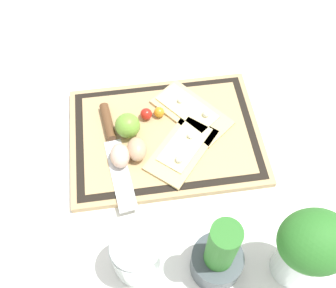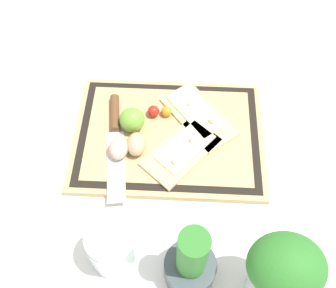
{
  "view_description": "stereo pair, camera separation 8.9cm",
  "coord_description": "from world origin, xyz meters",
  "px_view_note": "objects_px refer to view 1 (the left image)",
  "views": [
    {
      "loc": [
        0.07,
        0.51,
        0.79
      ],
      "look_at": [
        0.0,
        0.04,
        0.04
      ],
      "focal_mm": 42.0,
      "sensor_mm": 36.0,
      "label": 1
    },
    {
      "loc": [
        -0.02,
        0.51,
        0.79
      ],
      "look_at": [
        0.0,
        0.04,
        0.04
      ],
      "focal_mm": 42.0,
      "sensor_mm": 36.0,
      "label": 2
    }
  ],
  "objects_px": {
    "herb_glass": "(309,248)",
    "pizza_slice_near": "(191,111)",
    "cherry_tomato_red": "(146,114)",
    "sauce_jar": "(136,257)",
    "egg_pink": "(120,156)",
    "pizza_slice_far": "(183,149)",
    "knife": "(111,137)",
    "herb_pot": "(218,257)",
    "lime": "(128,126)",
    "egg_brown": "(137,149)",
    "cherry_tomato_yellow": "(159,112)"
  },
  "relations": [
    {
      "from": "herb_glass",
      "to": "pizza_slice_near",
      "type": "bearing_deg",
      "value": -71.33
    },
    {
      "from": "cherry_tomato_red",
      "to": "sauce_jar",
      "type": "relative_size",
      "value": 0.25
    },
    {
      "from": "pizza_slice_near",
      "to": "egg_pink",
      "type": "distance_m",
      "value": 0.21
    },
    {
      "from": "herb_glass",
      "to": "egg_pink",
      "type": "bearing_deg",
      "value": -41.97
    },
    {
      "from": "pizza_slice_far",
      "to": "knife",
      "type": "xyz_separation_m",
      "value": [
        0.16,
        -0.05,
        0.0
      ]
    },
    {
      "from": "pizza_slice_near",
      "to": "cherry_tomato_red",
      "type": "distance_m",
      "value": 0.11
    },
    {
      "from": "knife",
      "to": "cherry_tomato_red",
      "type": "relative_size",
      "value": 9.97
    },
    {
      "from": "herb_pot",
      "to": "cherry_tomato_red",
      "type": "bearing_deg",
      "value": -75.69
    },
    {
      "from": "lime",
      "to": "sauce_jar",
      "type": "distance_m",
      "value": 0.3
    },
    {
      "from": "herb_glass",
      "to": "knife",
      "type": "bearing_deg",
      "value": -46.07
    },
    {
      "from": "egg_brown",
      "to": "lime",
      "type": "bearing_deg",
      "value": -76.35
    },
    {
      "from": "egg_brown",
      "to": "herb_pot",
      "type": "distance_m",
      "value": 0.3
    },
    {
      "from": "sauce_jar",
      "to": "herb_glass",
      "type": "distance_m",
      "value": 0.31
    },
    {
      "from": "pizza_slice_near",
      "to": "egg_pink",
      "type": "relative_size",
      "value": 3.62
    },
    {
      "from": "pizza_slice_far",
      "to": "cherry_tomato_yellow",
      "type": "xyz_separation_m",
      "value": [
        0.04,
        -0.1,
        0.01
      ]
    },
    {
      "from": "cherry_tomato_red",
      "to": "herb_glass",
      "type": "xyz_separation_m",
      "value": [
        -0.24,
        0.39,
        0.09
      ]
    },
    {
      "from": "egg_brown",
      "to": "cherry_tomato_red",
      "type": "height_order",
      "value": "egg_brown"
    },
    {
      "from": "pizza_slice_far",
      "to": "cherry_tomato_red",
      "type": "distance_m",
      "value": 0.13
    },
    {
      "from": "egg_brown",
      "to": "herb_glass",
      "type": "distance_m",
      "value": 0.41
    },
    {
      "from": "egg_brown",
      "to": "sauce_jar",
      "type": "relative_size",
      "value": 0.52
    },
    {
      "from": "lime",
      "to": "sauce_jar",
      "type": "xyz_separation_m",
      "value": [
        0.01,
        0.3,
        -0.0
      ]
    },
    {
      "from": "cherry_tomato_red",
      "to": "herb_pot",
      "type": "xyz_separation_m",
      "value": [
        -0.09,
        0.37,
        0.03
      ]
    },
    {
      "from": "egg_pink",
      "to": "lime",
      "type": "distance_m",
      "value": 0.08
    },
    {
      "from": "herb_glass",
      "to": "lime",
      "type": "bearing_deg",
      "value": -50.84
    },
    {
      "from": "egg_pink",
      "to": "pizza_slice_far",
      "type": "bearing_deg",
      "value": -176.39
    },
    {
      "from": "pizza_slice_near",
      "to": "sauce_jar",
      "type": "height_order",
      "value": "sauce_jar"
    },
    {
      "from": "knife",
      "to": "cherry_tomato_red",
      "type": "height_order",
      "value": "cherry_tomato_red"
    },
    {
      "from": "egg_brown",
      "to": "egg_pink",
      "type": "height_order",
      "value": "same"
    },
    {
      "from": "knife",
      "to": "sauce_jar",
      "type": "height_order",
      "value": "sauce_jar"
    },
    {
      "from": "pizza_slice_near",
      "to": "sauce_jar",
      "type": "distance_m",
      "value": 0.38
    },
    {
      "from": "egg_pink",
      "to": "lime",
      "type": "xyz_separation_m",
      "value": [
        -0.02,
        -0.07,
        0.01
      ]
    },
    {
      "from": "pizza_slice_near",
      "to": "cherry_tomato_yellow",
      "type": "height_order",
      "value": "cherry_tomato_yellow"
    },
    {
      "from": "egg_brown",
      "to": "herb_pot",
      "type": "height_order",
      "value": "herb_pot"
    },
    {
      "from": "herb_pot",
      "to": "herb_glass",
      "type": "relative_size",
      "value": 0.93
    },
    {
      "from": "egg_pink",
      "to": "cherry_tomato_yellow",
      "type": "bearing_deg",
      "value": -131.8
    },
    {
      "from": "knife",
      "to": "herb_pot",
      "type": "xyz_separation_m",
      "value": [
        -0.18,
        0.32,
        0.04
      ]
    },
    {
      "from": "cherry_tomato_yellow",
      "to": "herb_glass",
      "type": "height_order",
      "value": "herb_glass"
    },
    {
      "from": "egg_brown",
      "to": "cherry_tomato_red",
      "type": "bearing_deg",
      "value": -107.53
    },
    {
      "from": "cherry_tomato_red",
      "to": "cherry_tomato_yellow",
      "type": "xyz_separation_m",
      "value": [
        -0.03,
        -0.0,
        -0.0
      ]
    },
    {
      "from": "herb_pot",
      "to": "sauce_jar",
      "type": "relative_size",
      "value": 1.77
    },
    {
      "from": "knife",
      "to": "sauce_jar",
      "type": "distance_m",
      "value": 0.29
    },
    {
      "from": "knife",
      "to": "lime",
      "type": "relative_size",
      "value": 4.84
    },
    {
      "from": "herb_glass",
      "to": "sauce_jar",
      "type": "bearing_deg",
      "value": -9.56
    },
    {
      "from": "egg_brown",
      "to": "egg_pink",
      "type": "distance_m",
      "value": 0.04
    },
    {
      "from": "pizza_slice_near",
      "to": "herb_glass",
      "type": "xyz_separation_m",
      "value": [
        -0.13,
        0.39,
        0.1
      ]
    },
    {
      "from": "egg_pink",
      "to": "herb_glass",
      "type": "relative_size",
      "value": 0.27
    },
    {
      "from": "pizza_slice_near",
      "to": "lime",
      "type": "xyz_separation_m",
      "value": [
        0.16,
        0.04,
        0.02
      ]
    },
    {
      "from": "pizza_slice_far",
      "to": "cherry_tomato_red",
      "type": "relative_size",
      "value": 7.02
    },
    {
      "from": "knife",
      "to": "egg_pink",
      "type": "xyz_separation_m",
      "value": [
        -0.02,
        0.06,
        0.01
      ]
    },
    {
      "from": "cherry_tomato_red",
      "to": "herb_pot",
      "type": "distance_m",
      "value": 0.38
    }
  ]
}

